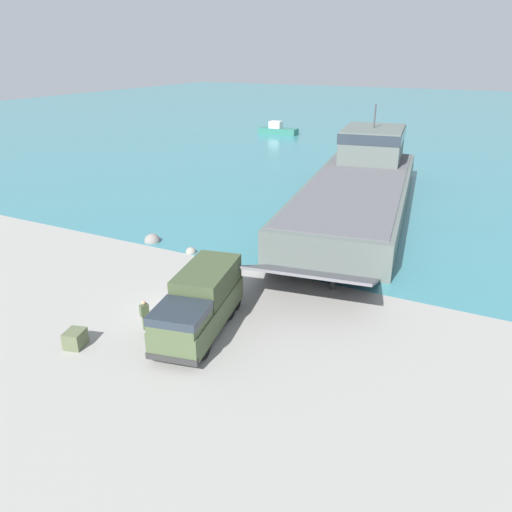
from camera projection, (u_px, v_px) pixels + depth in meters
name	position (u px, v px, depth m)	size (l,w,h in m)	color
ground_plane	(177.00, 313.00, 27.49)	(240.00, 240.00, 0.00)	gray
water_surface	(443.00, 118.00, 107.47)	(240.00, 180.00, 0.01)	teal
landing_craft	(361.00, 181.00, 46.79)	(13.41, 37.06, 8.31)	#56605B
military_truck	(200.00, 303.00, 25.21)	(3.91, 7.52, 3.05)	#475638
soldier_on_ramp	(145.00, 313.00, 25.55)	(0.40, 0.50, 1.64)	#475638
moored_boat_b	(278.00, 130.00, 86.09)	(6.75, 2.64, 2.18)	#2D7060
mooring_bollard	(333.00, 281.00, 30.08)	(0.35, 0.35, 0.94)	#333338
cargo_crate	(75.00, 339.00, 24.23)	(0.85, 1.02, 0.85)	#566042
shoreline_rock_a	(152.00, 242.00, 37.78)	(1.23, 1.23, 1.23)	gray
shoreline_rock_b	(191.00, 252.00, 35.74)	(0.78, 0.78, 0.78)	gray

